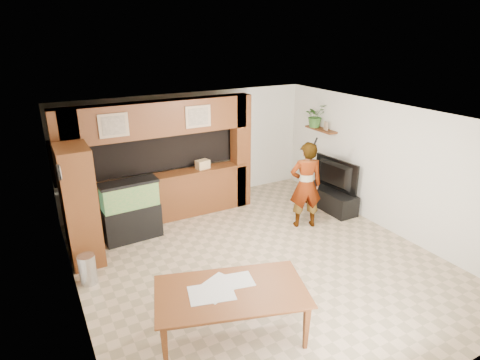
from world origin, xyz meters
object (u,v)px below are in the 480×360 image
pantry_cabinet (80,206)px  person (306,185)px  aquarium (131,211)px  television (332,175)px  dining_table (232,314)px

pantry_cabinet → person: pantry_cabinet is taller
pantry_cabinet → aquarium: 1.11m
pantry_cabinet → television: bearing=-4.0°
aquarium → person: 3.54m
television → person: (-1.07, -0.42, 0.10)m
aquarium → person: (3.33, -1.16, 0.32)m
television → person: 1.16m
aquarium → dining_table: (0.47, -3.35, -0.25)m
television → dining_table: television is taller
aquarium → television: (4.41, -0.74, 0.22)m
aquarium → television: size_ratio=0.98×
aquarium → television: 4.47m
aquarium → television: bearing=-12.4°
aquarium → television: aquarium is taller
person → aquarium: bearing=2.2°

